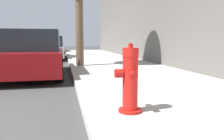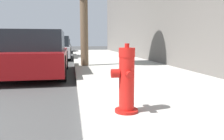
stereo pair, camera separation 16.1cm
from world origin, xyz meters
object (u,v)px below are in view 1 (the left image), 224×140
fire_hydrant (130,81)px  parked_car_mid (49,48)px  parked_car_far (53,46)px  parked_car_near (31,54)px

fire_hydrant → parked_car_mid: size_ratio=0.20×
parked_car_far → parked_car_mid: bearing=-89.5°
parked_car_near → parked_car_mid: size_ratio=0.88×
fire_hydrant → parked_car_mid: (-1.60, 10.84, 0.08)m
parked_car_near → parked_car_far: (0.13, 13.50, -0.06)m
fire_hydrant → parked_car_mid: 10.96m
parked_car_mid → parked_car_far: 7.02m
fire_hydrant → parked_car_far: parked_car_far is taller
parked_car_near → parked_car_mid: (0.19, 6.48, -0.03)m
parked_car_near → fire_hydrant: bearing=-67.7°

